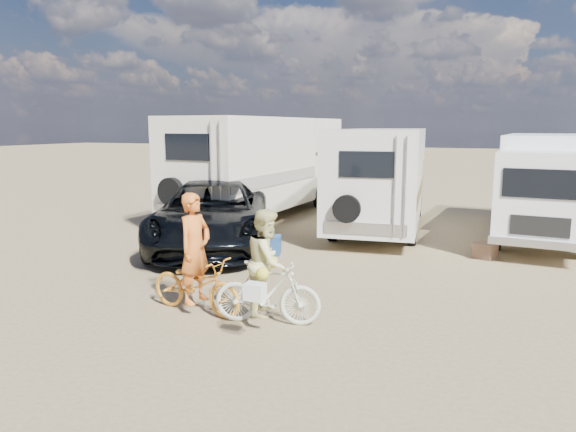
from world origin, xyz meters
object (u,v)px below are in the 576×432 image
at_px(rv_left, 262,168).
at_px(rider_man, 195,259).
at_px(crate, 485,250).
at_px(box_truck, 544,187).
at_px(dark_suv, 212,215).
at_px(rv_main, 381,179).
at_px(cooler, 269,245).
at_px(bike_woman, 268,293).
at_px(bike_man, 196,285).
at_px(rider_woman, 267,273).

relative_size(rv_left, rider_man, 4.60).
bearing_deg(crate, rv_left, 155.35).
bearing_deg(rv_left, box_truck, 0.42).
bearing_deg(dark_suv, rider_man, -87.71).
relative_size(rv_main, box_truck, 1.10).
xyz_separation_m(rv_main, rider_man, (-1.25, -8.70, -0.58)).
distance_m(rv_main, rv_left, 4.29).
height_order(box_truck, rider_man, box_truck).
bearing_deg(rv_left, cooler, -60.49).
distance_m(bike_woman, rider_man, 1.40).
distance_m(rv_main, bike_man, 8.85).
bearing_deg(crate, bike_man, -127.34).
bearing_deg(bike_man, cooler, 15.41).
relative_size(rv_main, dark_suv, 1.26).
bearing_deg(rv_main, bike_man, -104.72).
distance_m(rv_main, cooler, 5.04).
relative_size(bike_woman, cooler, 2.91).
bearing_deg(rv_main, dark_suv, -135.64).
bearing_deg(bike_man, rider_woman, -83.52).
bearing_deg(rider_man, box_truck, -25.28).
relative_size(rv_left, bike_woman, 5.00).
height_order(rv_left, crate, rv_left).
bearing_deg(dark_suv, bike_man, -87.71).
bearing_deg(cooler, box_truck, 19.57).
height_order(rv_main, crate, rv_main).
bearing_deg(dark_suv, bike_woman, -75.86).
xyz_separation_m(bike_woman, crate, (3.07, 5.82, -0.33)).
bearing_deg(rv_main, rider_woman, -96.00).
distance_m(box_truck, dark_suv, 9.13).
height_order(bike_woman, rider_woman, rider_woman).
height_order(dark_suv, bike_man, dark_suv).
bearing_deg(rv_left, dark_suv, -77.62).
relative_size(bike_man, cooler, 3.09).
relative_size(rv_main, rider_woman, 4.59).
height_order(rider_man, crate, rider_man).
height_order(rv_main, box_truck, rv_main).
height_order(rv_left, bike_man, rv_left).
distance_m(rider_man, crate, 7.30).
relative_size(box_truck, cooler, 11.84).
height_order(rv_left, box_truck, rv_left).
bearing_deg(crate, rider_man, -127.34).
relative_size(rv_left, crate, 18.50).
bearing_deg(rider_man, rv_main, 0.02).
bearing_deg(bike_woman, bike_man, 76.12).
distance_m(box_truck, bike_man, 10.53).
xyz_separation_m(rv_left, bike_man, (3.00, -9.17, -1.22)).
bearing_deg(rv_main, crate, -49.40).
distance_m(rv_left, bike_woman, 10.25).
distance_m(dark_suv, crate, 6.81).
height_order(rv_main, cooler, rv_main).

